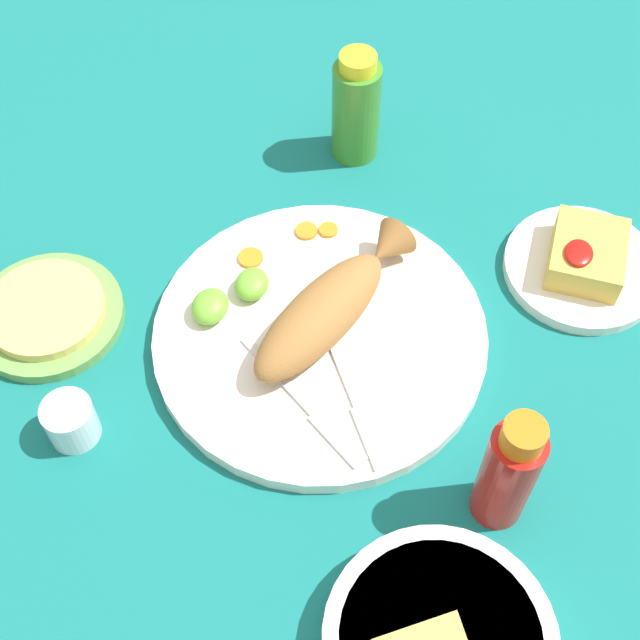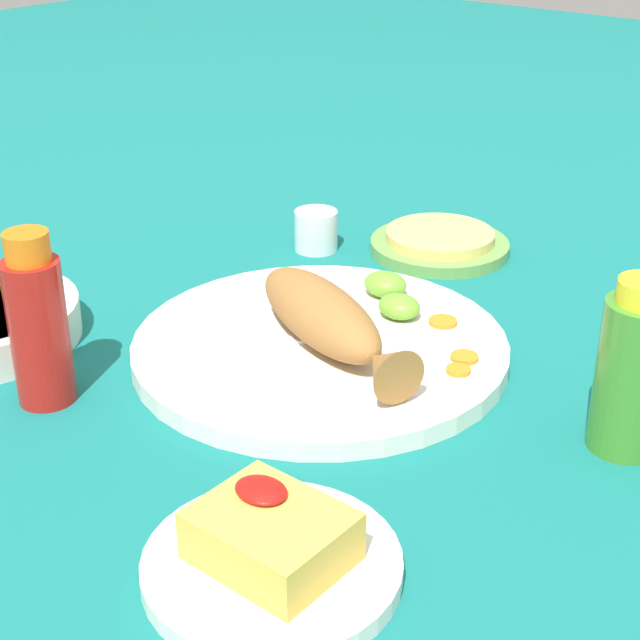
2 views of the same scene
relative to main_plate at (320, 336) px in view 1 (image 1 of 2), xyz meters
name	(u,v)px [view 1 (image 1 of 2)]	position (x,y,z in m)	size (l,w,h in m)	color
ground_plane	(320,340)	(0.00, 0.00, -0.01)	(4.00, 4.00, 0.00)	#146B66
main_plate	(320,336)	(0.00, 0.00, 0.00)	(0.35, 0.35, 0.02)	white
fried_fish	(329,307)	(-0.01, 0.01, 0.04)	(0.24, 0.14, 0.05)	#996633
fork_near	(355,399)	(0.07, 0.06, 0.01)	(0.16, 0.12, 0.00)	silver
fork_far	(309,407)	(0.09, 0.01, 0.01)	(0.12, 0.16, 0.00)	silver
carrot_slice_near	(306,231)	(-0.13, -0.05, 0.01)	(0.03, 0.03, 0.00)	orange
carrot_slice_mid	(328,230)	(-0.13, -0.03, 0.01)	(0.02, 0.02, 0.00)	orange
carrot_slice_far	(251,258)	(-0.07, -0.10, 0.01)	(0.03, 0.03, 0.00)	orange
lime_wedge_main	(252,284)	(-0.03, -0.08, 0.02)	(0.04, 0.04, 0.02)	#6BB233
lime_wedge_side	(210,306)	(0.01, -0.12, 0.02)	(0.05, 0.04, 0.02)	#6BB233
hot_sauce_bottle_red	(508,473)	(0.13, 0.21, 0.06)	(0.05, 0.05, 0.16)	#B21914
hot_sauce_bottle_green	(356,108)	(-0.28, -0.04, 0.06)	(0.06, 0.06, 0.14)	#3D8428
salt_cup	(71,423)	(0.17, -0.20, 0.01)	(0.05, 0.05, 0.05)	silver
side_plate_fries	(582,268)	(-0.17, 0.26, 0.00)	(0.17, 0.17, 0.01)	white
fries_pile	(587,254)	(-0.17, 0.25, 0.02)	(0.10, 0.08, 0.04)	gold
tortilla_plate	(48,316)	(0.06, -0.29, 0.00)	(0.16, 0.16, 0.01)	#6B9E4C
tortilla_stack	(45,309)	(0.06, -0.29, 0.01)	(0.13, 0.13, 0.01)	#E0C666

